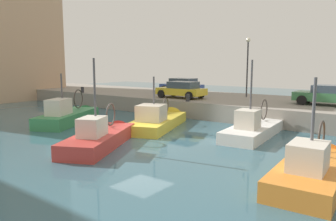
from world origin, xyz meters
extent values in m
plane|color=#386070|center=(0.00, 0.00, 0.00)|extent=(80.00, 80.00, 0.00)
cube|color=gray|center=(11.50, 0.00, 0.60)|extent=(9.00, 56.00, 1.20)
cube|color=#388951|center=(0.61, 7.09, 0.00)|extent=(6.00, 4.25, 1.50)
cone|color=#388951|center=(3.51, 8.51, 0.00)|extent=(1.57, 1.94, 1.72)
cube|color=#9E7A51|center=(0.61, 7.09, 0.68)|extent=(5.73, 4.01, 0.08)
cube|color=beige|center=(-0.41, 6.59, 1.23)|extent=(1.93, 1.67, 1.03)
cylinder|color=#4C4C51|center=(0.03, 6.80, 2.00)|extent=(0.10, 0.10, 2.65)
torus|color=#3F3833|center=(2.06, 7.79, 1.47)|extent=(1.26, 0.67, 1.36)
sphere|color=white|center=(-1.40, 7.27, 0.23)|extent=(0.32, 0.32, 0.32)
cube|color=orange|center=(-1.23, -8.69, 0.00)|extent=(5.40, 2.20, 1.29)
cone|color=orange|center=(1.77, -8.54, 0.00)|extent=(0.99, 1.78, 1.73)
cube|color=#9E7A51|center=(-1.23, -8.69, 0.58)|extent=(5.18, 2.03, 0.08)
cube|color=beige|center=(-2.04, -8.74, 1.08)|extent=(1.47, 1.14, 0.91)
cylinder|color=#4C4C51|center=(-1.62, -8.71, 2.06)|extent=(0.10, 0.10, 2.95)
torus|color=#3F3833|center=(0.26, -8.61, 1.30)|extent=(1.21, 0.14, 1.21)
sphere|color=white|center=(-2.87, -7.72, 0.19)|extent=(0.32, 0.32, 0.32)
cube|color=#BC3833|center=(-2.30, 0.65, 0.00)|extent=(5.75, 4.04, 1.37)
cone|color=#BC3833|center=(0.49, 2.00, 0.00)|extent=(1.52, 1.86, 1.63)
cube|color=#9E7A51|center=(-2.30, 0.65, 0.62)|extent=(5.49, 3.81, 0.08)
cube|color=beige|center=(-3.01, 0.30, 1.10)|extent=(1.64, 1.48, 0.90)
cylinder|color=#4C4C51|center=(-2.65, 0.48, 2.41)|extent=(0.10, 0.10, 3.59)
torus|color=#3F3833|center=(-0.91, 1.32, 1.33)|extent=(1.12, 0.60, 1.21)
sphere|color=white|center=(-4.22, 0.82, 0.21)|extent=(0.32, 0.32, 0.32)
cube|color=white|center=(4.42, -4.35, 0.00)|extent=(6.12, 2.30, 1.22)
cone|color=white|center=(7.76, -4.10, 0.00)|extent=(1.02, 1.73, 1.67)
cube|color=#9E7A51|center=(4.42, -4.35, 0.55)|extent=(5.87, 2.13, 0.08)
cube|color=beige|center=(3.28, -4.44, 1.09)|extent=(1.28, 1.14, 1.00)
cylinder|color=#4C4C51|center=(3.64, -4.41, 2.35)|extent=(0.10, 0.10, 3.60)
torus|color=#3F3833|center=(6.10, -4.23, 1.27)|extent=(1.22, 0.17, 1.22)
sphere|color=white|center=(2.55, -3.47, 0.18)|extent=(0.32, 0.32, 0.32)
cube|color=gold|center=(2.99, 1.34, 0.00)|extent=(6.37, 3.96, 1.24)
cone|color=gold|center=(6.17, 2.45, 0.00)|extent=(1.47, 2.07, 1.88)
cube|color=#9E7A51|center=(2.99, 1.34, 0.56)|extent=(6.09, 3.72, 0.08)
cube|color=#B7AD99|center=(1.99, 0.99, 1.08)|extent=(1.88, 1.90, 0.97)
cylinder|color=#4C4C51|center=(2.40, 1.14, 1.87)|extent=(0.10, 0.10, 2.63)
torus|color=#3F3833|center=(4.59, 1.90, 1.19)|extent=(1.02, 0.42, 1.05)
sphere|color=white|center=(0.91, 1.83, 0.19)|extent=(0.32, 0.32, 0.32)
cube|color=#334C9E|center=(13.08, 6.53, 1.73)|extent=(1.87, 4.10, 0.52)
cube|color=#384756|center=(13.08, 6.33, 2.28)|extent=(1.61, 2.31, 0.58)
cylinder|color=black|center=(12.23, 7.93, 1.52)|extent=(0.24, 0.65, 0.64)
cylinder|color=black|center=(14.00, 7.89, 1.52)|extent=(0.24, 0.65, 0.64)
cylinder|color=black|center=(12.16, 5.17, 1.52)|extent=(0.24, 0.65, 0.64)
cylinder|color=black|center=(13.93, 5.13, 1.52)|extent=(0.24, 0.65, 0.64)
cube|color=#387547|center=(11.09, -6.73, 1.76)|extent=(1.84, 4.34, 0.58)
cube|color=#384756|center=(11.09, -6.95, 2.29)|extent=(1.61, 2.44, 0.49)
cylinder|color=black|center=(10.21, -5.25, 1.52)|extent=(0.23, 0.64, 0.64)
cylinder|color=black|center=(12.01, -5.27, 1.52)|extent=(0.23, 0.64, 0.64)
cube|color=gold|center=(9.02, 3.75, 1.74)|extent=(1.74, 3.95, 0.53)
cube|color=#384756|center=(9.02, 3.56, 2.27)|extent=(1.52, 2.21, 0.52)
cylinder|color=black|center=(8.15, 5.08, 1.52)|extent=(0.22, 0.64, 0.64)
cylinder|color=black|center=(9.87, 5.10, 1.52)|extent=(0.22, 0.64, 0.64)
cylinder|color=black|center=(8.17, 2.41, 1.52)|extent=(0.22, 0.64, 0.64)
cylinder|color=black|center=(9.88, 2.42, 1.52)|extent=(0.22, 0.64, 0.64)
cylinder|color=#2D2D33|center=(7.35, 2.00, 1.48)|extent=(0.28, 0.28, 0.55)
cylinder|color=#2D2D33|center=(7.35, 14.00, 1.48)|extent=(0.28, 0.28, 0.55)
cylinder|color=#38383D|center=(13.00, -0.10, 3.45)|extent=(0.12, 0.12, 4.50)
sphere|color=#F2EACC|center=(13.00, -0.10, 5.85)|extent=(0.36, 0.36, 0.36)
cube|color=tan|center=(6.85, 25.57, 9.11)|extent=(7.80, 8.60, 18.22)
camera|label=1|loc=(-12.54, -11.19, 3.96)|focal=34.99mm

